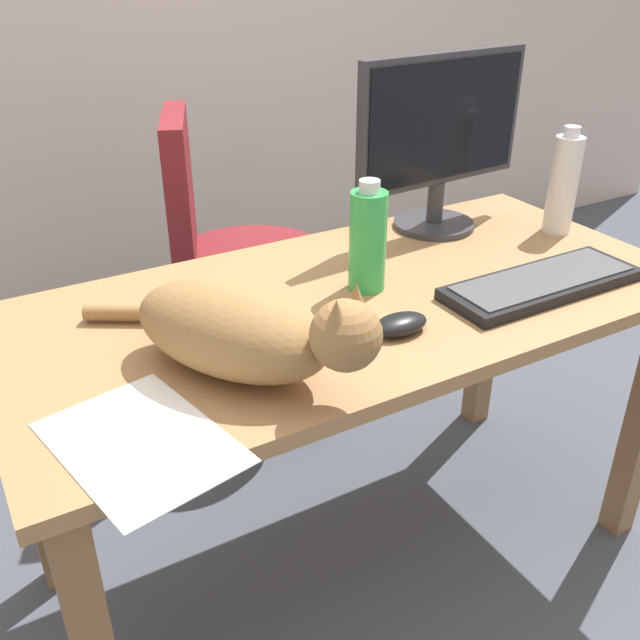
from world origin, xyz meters
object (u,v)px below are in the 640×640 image
object	(u,v)px
keyboard	(542,283)
computer_mouse	(400,324)
water_bottle	(563,184)
spray_bottle	(368,240)
office_chair	(237,294)
monitor	(441,137)
cat	(242,330)

from	to	relation	value
keyboard	computer_mouse	distance (m)	0.36
computer_mouse	water_bottle	xyz separation A→B (m)	(0.63, 0.22, 0.10)
computer_mouse	water_bottle	size ratio (longest dim) A/B	0.43
spray_bottle	office_chair	bearing A→B (deg)	91.20
office_chair	computer_mouse	world-z (taller)	office_chair
monitor	office_chair	bearing A→B (deg)	127.32
monitor	cat	world-z (taller)	monitor
keyboard	cat	distance (m)	0.67
cat	computer_mouse	xyz separation A→B (m)	(0.30, -0.02, -0.06)
office_chair	water_bottle	size ratio (longest dim) A/B	3.70
spray_bottle	cat	bearing A→B (deg)	-154.54
monitor	water_bottle	xyz separation A→B (m)	(0.24, -0.17, -0.11)
monitor	water_bottle	bearing A→B (deg)	-34.92
cat	computer_mouse	size ratio (longest dim) A/B	4.95
keyboard	computer_mouse	xyz separation A→B (m)	(-0.36, -0.00, 0.00)
water_bottle	spray_bottle	size ratio (longest dim) A/B	1.12
office_chair	computer_mouse	distance (m)	0.91
keyboard	water_bottle	size ratio (longest dim) A/B	1.71
monitor	spray_bottle	world-z (taller)	monitor
keyboard	cat	bearing A→B (deg)	178.41
computer_mouse	spray_bottle	distance (m)	0.22
cat	computer_mouse	world-z (taller)	cat
office_chair	spray_bottle	world-z (taller)	office_chair
office_chair	cat	distance (m)	0.98
office_chair	computer_mouse	bearing A→B (deg)	-92.42
monitor	water_bottle	distance (m)	0.32
office_chair	keyboard	bearing A→B (deg)	-69.24
monitor	keyboard	size ratio (longest dim) A/B	1.09
office_chair	computer_mouse	xyz separation A→B (m)	(-0.04, -0.86, 0.32)
cat	spray_bottle	xyz separation A→B (m)	(0.35, 0.17, 0.03)
office_chair	water_bottle	xyz separation A→B (m)	(0.60, -0.63, 0.42)
monitor	computer_mouse	distance (m)	0.59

